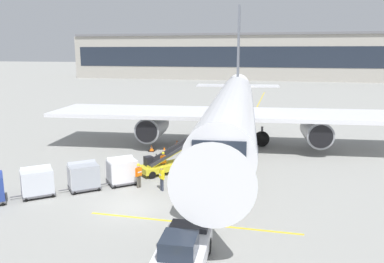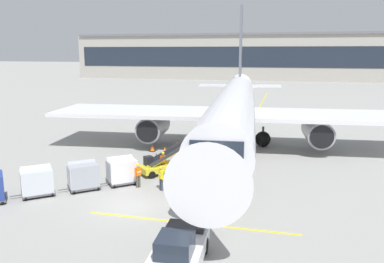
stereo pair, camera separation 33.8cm
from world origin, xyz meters
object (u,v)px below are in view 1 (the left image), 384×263
Objects in this scene: parked_airplane at (233,109)px; pushback_tug at (182,251)px; ground_crew_by_carts at (162,176)px; safety_cone_nose_mark at (177,143)px; ground_crew_by_loader at (163,161)px; safety_cone_engine_keepout at (164,151)px; ground_crew_marshaller at (139,174)px; baggage_cart_lead at (122,170)px; baggage_cart_second at (84,175)px; safety_cone_wingtip at (152,148)px; baggage_cart_third at (37,181)px; belt_loader at (164,162)px.

parked_airplane reaches higher than pushback_tug.
safety_cone_nose_mark is at bearing 100.77° from ground_crew_by_carts.
ground_crew_by_loader is 5.49m from safety_cone_engine_keepout.
ground_crew_by_loader is at bearing 78.02° from ground_crew_marshaller.
safety_cone_nose_mark is (-1.34, 8.78, -0.68)m from ground_crew_by_loader.
baggage_cart_lead reaches higher than safety_cone_engine_keepout.
baggage_cart_second is 10.22m from safety_cone_engine_keepout.
baggage_cart_lead is 1.49× the size of ground_crew_marshaller.
parked_airplane is at bearing 66.68° from ground_crew_by_loader.
safety_cone_wingtip is (-3.14, 6.28, -0.70)m from ground_crew_by_loader.
ground_crew_marshaller is at bearing 173.90° from ground_crew_by_carts.
parked_airplane is 19.33m from baggage_cart_third.
parked_airplane reaches higher than ground_crew_by_carts.
baggage_cart_third reaches higher than safety_cone_wingtip.
safety_cone_nose_mark is at bearing 106.03° from pushback_tug.
ground_crew_by_carts is 2.82× the size of safety_cone_wingtip.
pushback_tug reaches higher than safety_cone_wingtip.
ground_crew_by_loader is (4.24, 4.61, -0.00)m from baggage_cart_second.
belt_loader is 6.85m from safety_cone_wingtip.
safety_cone_nose_mark is at bearing 92.90° from ground_crew_marshaller.
baggage_cart_second is 1.49× the size of ground_crew_by_carts.
parked_airplane is 7.87m from safety_cone_engine_keepout.
ground_crew_by_loader reaches higher than safety_cone_wingtip.
safety_cone_engine_keepout is 1.18× the size of safety_cone_nose_mark.
parked_airplane is 8.65m from safety_cone_wingtip.
baggage_cart_third is 16.06m from safety_cone_nose_mark.
belt_loader is 2.70× the size of ground_crew_by_loader.
baggage_cart_third is at bearing -153.01° from ground_crew_marshaller.
ground_crew_by_loader is (-4.80, 12.59, 0.17)m from pushback_tug.
safety_cone_engine_keepout is at bearing 95.56° from ground_crew_marshaller.
belt_loader is 7.25× the size of safety_cone_nose_mark.
baggage_cart_lead is 9.27m from safety_cone_wingtip.
baggage_cart_third is at bearing -159.75° from ground_crew_by_carts.
ground_crew_by_loader and ground_crew_by_carts have the same top height.
parked_airplane is 26.14× the size of ground_crew_by_carts.
baggage_cart_lead is 4.20× the size of safety_cone_wingtip.
ground_crew_by_loader is (-0.02, -0.23, 0.16)m from belt_loader.
ground_crew_by_loader is 2.27× the size of safety_cone_engine_keepout.
safety_cone_nose_mark is (-0.62, 12.17, -0.68)m from ground_crew_marshaller.
safety_cone_wingtip is at bearing 112.83° from ground_crew_by_carts.
ground_crew_by_loader is 3.71m from ground_crew_by_carts.
belt_loader is 5.27m from safety_cone_engine_keepout.
baggage_cart_third is at bearing -135.03° from belt_loader.
safety_cone_nose_mark is at bearing 98.65° from ground_crew_by_loader.
safety_cone_nose_mark is (2.91, 13.38, -0.68)m from baggage_cart_second.
baggage_cart_third is 0.57× the size of pushback_tug.
safety_cone_engine_keepout is (-1.58, 5.00, -0.47)m from belt_loader.
baggage_cart_lead is 1.49× the size of ground_crew_by_carts.
safety_cone_wingtip is (-4.15, 9.86, -0.70)m from ground_crew_by_carts.
pushback_tug is 2.59× the size of ground_crew_marshaller.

